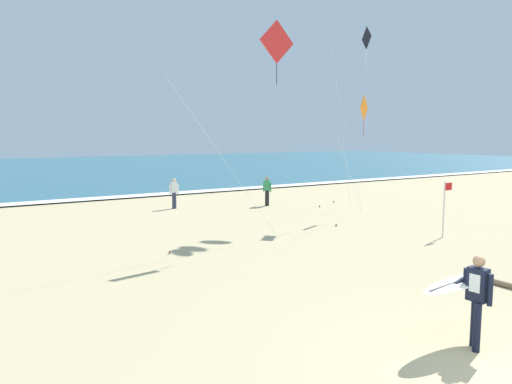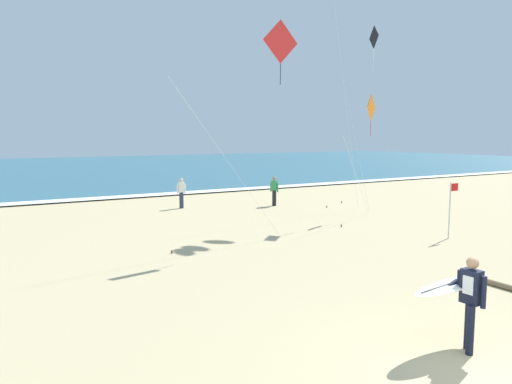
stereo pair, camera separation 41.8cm
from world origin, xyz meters
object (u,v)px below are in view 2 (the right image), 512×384
(kite_diamond_scarlet_near, at_px, (279,46))
(kite_diamond_charcoal_mid, at_px, (372,46))
(surfer_lead, at_px, (462,292))
(lifeguard_flag, at_px, (451,204))
(driftwood_log, at_px, (504,286))
(bystander_white_top, at_px, (181,193))
(bystander_green_top, at_px, (274,191))
(kite_diamond_amber_low, at_px, (370,111))

(kite_diamond_scarlet_near, bearing_deg, kite_diamond_charcoal_mid, 20.08)
(surfer_lead, xyz_separation_m, lifeguard_flag, (7.88, 6.22, 0.22))
(lifeguard_flag, xyz_separation_m, driftwood_log, (-3.97, -4.62, -1.20))
(bystander_white_top, distance_m, lifeguard_flag, 13.44)
(kite_diamond_scarlet_near, xyz_separation_m, bystander_white_top, (-0.13, 8.90, -6.13))
(bystander_white_top, relative_size, bystander_green_top, 1.00)
(surfer_lead, relative_size, bystander_green_top, 1.26)
(driftwood_log, bearing_deg, bystander_white_top, 95.41)
(lifeguard_flag, bearing_deg, bystander_white_top, 114.50)
(kite_diamond_amber_low, xyz_separation_m, bystander_white_top, (-6.84, 6.66, -4.13))
(surfer_lead, bearing_deg, bystander_green_top, 67.30)
(lifeguard_flag, relative_size, driftwood_log, 1.74)
(kite_diamond_amber_low, xyz_separation_m, lifeguard_flag, (-1.27, -5.56, -3.67))
(surfer_lead, height_order, kite_diamond_charcoal_mid, kite_diamond_charcoal_mid)
(kite_diamond_scarlet_near, relative_size, kite_diamond_charcoal_mid, 0.88)
(kite_diamond_scarlet_near, height_order, bystander_green_top, kite_diamond_scarlet_near)
(bystander_green_top, bearing_deg, bystander_white_top, 159.17)
(kite_diamond_scarlet_near, relative_size, lifeguard_flag, 3.75)
(kite_diamond_amber_low, bearing_deg, lifeguard_flag, -102.85)
(kite_diamond_charcoal_mid, height_order, driftwood_log, kite_diamond_charcoal_mid)
(kite_diamond_amber_low, bearing_deg, surfer_lead, -127.84)
(kite_diamond_charcoal_mid, distance_m, lifeguard_flag, 9.08)
(lifeguard_flag, bearing_deg, surfer_lead, -141.72)
(kite_diamond_charcoal_mid, distance_m, bystander_green_top, 8.85)
(kite_diamond_charcoal_mid, relative_size, kite_diamond_amber_low, 1.56)
(kite_diamond_amber_low, bearing_deg, kite_diamond_charcoal_mid, 44.60)
(surfer_lead, xyz_separation_m, bystander_green_top, (6.97, 16.66, -0.23))
(bystander_white_top, xyz_separation_m, bystander_green_top, (4.66, -1.77, 0.00))
(kite_diamond_amber_low, height_order, bystander_white_top, kite_diamond_amber_low)
(kite_diamond_scarlet_near, distance_m, driftwood_log, 10.61)
(kite_diamond_charcoal_mid, relative_size, bystander_white_top, 5.60)
(kite_diamond_amber_low, bearing_deg, bystander_white_top, 135.75)
(surfer_lead, bearing_deg, bystander_white_top, 82.85)
(bystander_green_top, bearing_deg, kite_diamond_charcoal_mid, -60.96)
(kite_diamond_scarlet_near, distance_m, bystander_green_top, 10.43)
(surfer_lead, relative_size, bystander_white_top, 1.26)
(kite_diamond_charcoal_mid, bearing_deg, driftwood_log, -117.97)
(kite_diamond_charcoal_mid, distance_m, bystander_white_top, 11.95)
(bystander_white_top, distance_m, driftwood_log, 16.94)
(surfer_lead, distance_m, kite_diamond_amber_low, 15.41)
(kite_diamond_charcoal_mid, height_order, bystander_green_top, kite_diamond_charcoal_mid)
(surfer_lead, distance_m, lifeguard_flag, 10.04)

